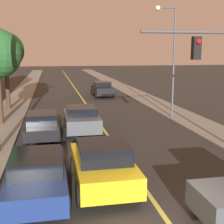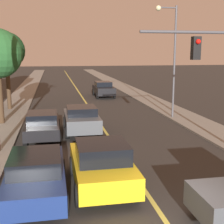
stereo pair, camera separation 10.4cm
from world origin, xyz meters
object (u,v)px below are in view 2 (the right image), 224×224
object	(u,v)px
car_outer_lane_front	(36,174)
tree_left_far	(6,51)
streetlamp_right	(171,48)
car_near_lane_second	(81,119)
car_far_oncoming	(103,89)
car_near_lane_front	(102,164)
car_outer_lane_second	(43,125)

from	to	relation	value
car_outer_lane_front	tree_left_far	world-z (taller)	tree_left_far
car_outer_lane_front	streetlamp_right	size ratio (longest dim) A/B	0.59
car_near_lane_second	streetlamp_right	size ratio (longest dim) A/B	0.54
streetlamp_right	car_near_lane_second	bearing A→B (deg)	-156.49
car_near_lane_second	car_outer_lane_front	distance (m)	8.30
car_far_oncoming	streetlamp_right	size ratio (longest dim) A/B	0.58
car_near_lane_front	tree_left_far	bearing A→B (deg)	107.70
car_outer_lane_front	car_outer_lane_second	xyz separation A→B (m)	(0.00, 7.14, -0.00)
car_outer_lane_second	car_far_oncoming	distance (m)	16.44
car_outer_lane_front	car_outer_lane_second	size ratio (longest dim) A/B	1.02
tree_left_far	streetlamp_right	bearing A→B (deg)	-25.31
car_outer_lane_second	tree_left_far	size ratio (longest dim) A/B	0.72
car_near_lane_front	car_outer_lane_second	size ratio (longest dim) A/B	0.92
car_outer_lane_front	streetlamp_right	world-z (taller)	streetlamp_right
car_near_lane_front	car_outer_lane_front	xyz separation A→B (m)	(-2.20, -0.30, -0.07)
car_outer_lane_second	streetlamp_right	world-z (taller)	streetlamp_right
car_near_lane_second	car_far_oncoming	world-z (taller)	car_far_oncoming
car_outer_lane_second	streetlamp_right	bearing A→B (deg)	23.00
car_near_lane_front	car_far_oncoming	distance (m)	22.50
tree_left_far	car_near_lane_front	bearing A→B (deg)	-72.30
car_near_lane_front	car_near_lane_second	distance (m)	7.71
streetlamp_right	tree_left_far	distance (m)	12.74
car_far_oncoming	tree_left_far	size ratio (longest dim) A/B	0.73
car_near_lane_front	car_far_oncoming	xyz separation A→B (m)	(3.65, 22.21, -0.00)
car_near_lane_front	car_outer_lane_front	world-z (taller)	car_near_lane_front
car_near_lane_second	car_outer_lane_second	xyz separation A→B (m)	(-2.20, -0.86, -0.04)
car_far_oncoming	streetlamp_right	xyz separation A→B (m)	(2.78, -11.70, 4.08)
car_outer_lane_front	car_outer_lane_second	distance (m)	7.14
car_near_lane_second	streetlamp_right	world-z (taller)	streetlamp_right
car_outer_lane_second	car_far_oncoming	bearing A→B (deg)	69.17
car_outer_lane_second	car_near_lane_front	bearing A→B (deg)	-72.18
car_outer_lane_second	car_far_oncoming	xyz separation A→B (m)	(5.85, 15.37, 0.06)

